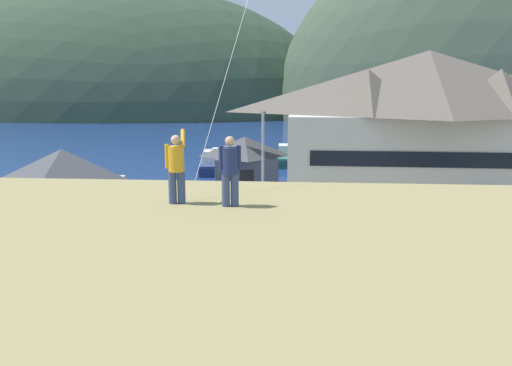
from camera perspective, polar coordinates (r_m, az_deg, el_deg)
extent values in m
plane|color=#66604C|center=(22.78, 0.26, -12.53)|extent=(600.00, 600.00, 0.00)
cube|color=gray|center=(27.42, 1.04, -8.28)|extent=(40.00, 20.00, 0.10)
cube|color=navy|center=(81.36, 3.39, 4.53)|extent=(360.00, 84.00, 0.03)
ellipsoid|color=#334733|center=(150.08, -15.50, 7.08)|extent=(123.08, 64.94, 67.44)
ellipsoid|color=#42513D|center=(139.05, 24.99, 6.18)|extent=(108.85, 69.38, 94.40)
cube|color=beige|center=(44.95, 17.36, 2.96)|extent=(21.51, 11.07, 6.44)
cube|color=black|center=(39.69, 18.95, 2.34)|extent=(18.13, 0.39, 1.10)
pyramid|color=#60564C|center=(44.56, 17.77, 10.15)|extent=(22.81, 12.16, 4.82)
pyramid|color=#60564C|center=(41.96, 11.76, 9.45)|extent=(5.99, 5.99, 3.37)
pyramid|color=#60564C|center=(44.04, 24.42, 8.78)|extent=(5.99, 5.99, 3.37)
cube|color=beige|center=(29.77, -19.49, -3.66)|extent=(5.41, 5.45, 3.79)
pyramid|color=#47474C|center=(29.22, -19.83, 1.66)|extent=(5.85, 5.98, 1.80)
cube|color=black|center=(27.59, -21.26, -6.14)|extent=(1.10, 0.13, 2.65)
cube|color=#474C56|center=(45.96, -1.16, 1.24)|extent=(5.85, 5.47, 2.67)
pyramid|color=#47474C|center=(45.64, -1.17, 3.91)|extent=(6.34, 6.00, 1.65)
cube|color=black|center=(43.69, -0.96, 0.20)|extent=(1.10, 0.24, 1.87)
cube|color=#70604C|center=(56.70, -0.43, 2.09)|extent=(3.20, 12.07, 0.70)
cube|color=silver|center=(55.50, -3.92, 1.98)|extent=(2.41, 6.00, 0.90)
cube|color=white|center=(55.42, -3.93, 2.52)|extent=(2.34, 5.82, 0.16)
cube|color=silver|center=(54.91, -4.05, 3.10)|extent=(1.47, 1.87, 1.10)
cube|color=#23564C|center=(58.79, 3.28, 2.49)|extent=(2.69, 7.95, 0.90)
cube|color=#33665B|center=(58.72, 3.29, 3.00)|extent=(2.61, 7.71, 0.16)
cube|color=silver|center=(58.04, 3.29, 3.53)|extent=(1.82, 2.41, 1.10)
cube|color=navy|center=(54.15, -4.52, 1.74)|extent=(3.40, 8.07, 0.90)
cube|color=navy|center=(54.07, -4.53, 2.30)|extent=(3.30, 7.83, 0.16)
cube|color=silver|center=(53.40, -4.56, 2.87)|extent=(2.02, 2.54, 1.10)
cube|color=red|center=(24.85, -11.74, -8.70)|extent=(4.32, 2.10, 0.80)
cube|color=#B11A15|center=(24.66, -12.14, -7.03)|extent=(2.21, 1.75, 0.70)
cube|color=black|center=(24.67, -12.14, -7.11)|extent=(2.26, 1.78, 0.32)
cylinder|color=black|center=(23.75, -9.34, -10.59)|extent=(0.65, 0.27, 0.64)
cylinder|color=black|center=(25.38, -8.05, -9.11)|extent=(0.65, 0.27, 0.64)
cylinder|color=black|center=(24.69, -15.47, -9.99)|extent=(0.65, 0.27, 0.64)
cylinder|color=black|center=(26.27, -13.83, -8.63)|extent=(0.65, 0.27, 0.64)
cylinder|color=black|center=(30.37, 23.54, -6.55)|extent=(0.64, 0.23, 0.64)
cylinder|color=black|center=(28.73, 24.69, -7.63)|extent=(0.64, 0.23, 0.64)
cylinder|color=black|center=(25.97, -23.42, -9.46)|extent=(0.65, 0.24, 0.64)
cylinder|color=black|center=(24.51, -25.54, -10.86)|extent=(0.65, 0.24, 0.64)
cube|color=#B28923|center=(24.44, 19.51, -9.45)|extent=(4.26, 1.95, 0.80)
cube|color=olive|center=(24.24, 19.97, -7.77)|extent=(2.16, 1.68, 0.70)
cube|color=black|center=(24.25, 19.96, -7.85)|extent=(2.20, 1.71, 0.32)
cylinder|color=black|center=(25.05, 15.81, -9.70)|extent=(0.65, 0.24, 0.64)
cylinder|color=black|center=(23.39, 16.86, -11.27)|extent=(0.65, 0.24, 0.64)
cylinder|color=black|center=(25.82, 21.80, -9.46)|extent=(0.65, 0.24, 0.64)
cylinder|color=black|center=(24.21, 23.24, -10.93)|extent=(0.65, 0.24, 0.64)
cube|color=#9EA3A8|center=(30.16, -6.37, -5.01)|extent=(4.35, 2.19, 0.80)
cube|color=gray|center=(29.95, -6.11, -3.63)|extent=(2.24, 1.79, 0.70)
cube|color=black|center=(29.96, -6.11, -3.70)|extent=(2.29, 1.83, 0.32)
cylinder|color=black|center=(31.30, -8.69, -5.24)|extent=(0.66, 0.28, 0.64)
cylinder|color=black|center=(29.56, -9.17, -6.23)|extent=(0.66, 0.28, 0.64)
cylinder|color=black|center=(31.05, -3.68, -5.26)|extent=(0.66, 0.28, 0.64)
cylinder|color=black|center=(29.30, -3.84, -6.27)|extent=(0.66, 0.28, 0.64)
cube|color=slate|center=(24.09, -0.60, -9.10)|extent=(4.28, 2.00, 0.80)
cube|color=#5B5B5F|center=(23.85, -0.96, -7.40)|extent=(2.17, 1.70, 0.70)
cube|color=black|center=(23.86, -0.96, -7.48)|extent=(2.22, 1.73, 0.32)
cylinder|color=black|center=(23.36, 2.72, -10.82)|extent=(0.65, 0.25, 0.64)
cylinder|color=black|center=(25.07, 2.65, -9.26)|extent=(0.65, 0.25, 0.64)
cylinder|color=black|center=(23.47, -4.08, -10.73)|extent=(0.65, 0.25, 0.64)
cylinder|color=black|center=(25.18, -3.65, -9.19)|extent=(0.65, 0.25, 0.64)
cube|color=silver|center=(28.81, 16.17, -6.16)|extent=(4.34, 2.16, 0.80)
cube|color=beige|center=(28.65, 16.54, -4.71)|extent=(2.23, 1.78, 0.70)
cube|color=black|center=(28.65, 16.53, -4.78)|extent=(2.28, 1.81, 0.32)
cylinder|color=black|center=(29.42, 13.05, -6.46)|extent=(0.66, 0.27, 0.64)
cylinder|color=black|center=(27.72, 13.93, -7.58)|extent=(0.66, 0.27, 0.64)
cylinder|color=black|center=(30.17, 18.13, -6.29)|extent=(0.66, 0.27, 0.64)
cylinder|color=black|center=(28.52, 19.30, -7.36)|extent=(0.66, 0.27, 0.64)
cube|color=slate|center=(28.07, 3.78, -6.19)|extent=(4.36, 2.21, 0.80)
cube|color=#5B5B5F|center=(27.87, 3.49, -4.70)|extent=(2.25, 1.80, 0.70)
cube|color=black|center=(27.88, 3.49, -4.77)|extent=(2.29, 1.84, 0.32)
cylinder|color=black|center=(27.21, 6.43, -7.68)|extent=(0.66, 0.28, 0.64)
cylinder|color=black|center=(28.95, 6.68, -6.53)|extent=(0.66, 0.28, 0.64)
cylinder|color=black|center=(27.50, 0.70, -7.40)|extent=(0.66, 0.28, 0.64)
cylinder|color=black|center=(29.23, 1.30, -6.29)|extent=(0.66, 0.28, 0.64)
cylinder|color=#ADADB2|center=(31.87, 0.74, 1.16)|extent=(0.16, 0.16, 7.12)
cube|color=#4C4C51|center=(31.82, 0.79, 7.42)|extent=(0.24, 0.70, 0.20)
cylinder|color=#384770|center=(13.73, -8.84, -0.48)|extent=(0.20, 0.20, 0.82)
cylinder|color=#384770|center=(13.72, -7.92, -0.46)|extent=(0.20, 0.20, 0.82)
cylinder|color=gold|center=(13.60, -8.47, 2.55)|extent=(0.40, 0.40, 0.64)
sphere|color=tan|center=(13.54, -8.52, 4.56)|extent=(0.24, 0.24, 0.24)
cylinder|color=gold|center=(13.71, -7.76, 4.74)|extent=(0.22, 0.57, 0.43)
cylinder|color=gold|center=(13.60, -9.40, 2.81)|extent=(0.11, 0.11, 0.60)
cylinder|color=#384770|center=(13.28, -3.22, -0.75)|extent=(0.20, 0.20, 0.82)
cylinder|color=#384770|center=(13.31, -2.28, -0.72)|extent=(0.20, 0.20, 0.82)
cylinder|color=navy|center=(13.17, -2.78, 2.38)|extent=(0.40, 0.40, 0.64)
sphere|color=tan|center=(13.11, -2.80, 4.46)|extent=(0.24, 0.24, 0.24)
cylinder|color=navy|center=(13.13, -3.73, 2.66)|extent=(0.11, 0.11, 0.60)
cylinder|color=navy|center=(13.19, -1.83, 2.71)|extent=(0.11, 0.11, 0.60)
cylinder|color=silver|center=(16.74, -1.67, 16.29)|extent=(2.05, 6.43, 9.33)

